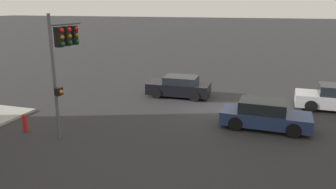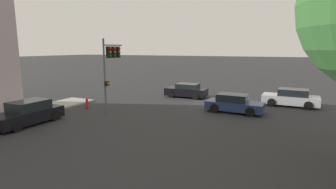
# 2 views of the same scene
# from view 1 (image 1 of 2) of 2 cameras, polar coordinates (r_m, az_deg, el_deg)

# --- Properties ---
(ground_plane) EXTENTS (300.00, 300.00, 0.00)m
(ground_plane) POSITION_cam_1_polar(r_m,az_deg,el_deg) (19.94, 7.50, -2.50)
(ground_plane) COLOR #28282B
(traffic_signal) EXTENTS (0.53, 2.32, 5.72)m
(traffic_signal) POSITION_cam_1_polar(r_m,az_deg,el_deg) (15.86, -17.72, 7.54)
(traffic_signal) COLOR #515456
(traffic_signal) RESTS_ON ground_plane
(crossing_car_1) EXTENTS (4.24, 2.06, 1.41)m
(crossing_car_1) POSITION_cam_1_polar(r_m,az_deg,el_deg) (22.31, 1.96, 1.37)
(crossing_car_1) COLOR black
(crossing_car_1) RESTS_ON ground_plane
(crossing_car_2) EXTENTS (4.45, 2.05, 1.44)m
(crossing_car_2) POSITION_cam_1_polar(r_m,az_deg,el_deg) (17.26, 16.47, -3.48)
(crossing_car_2) COLOR navy
(crossing_car_2) RESTS_ON ground_plane
(fire_hydrant) EXTENTS (0.22, 0.22, 0.92)m
(fire_hydrant) POSITION_cam_1_polar(r_m,az_deg,el_deg) (17.61, -23.70, -4.46)
(fire_hydrant) COLOR red
(fire_hydrant) RESTS_ON ground_plane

